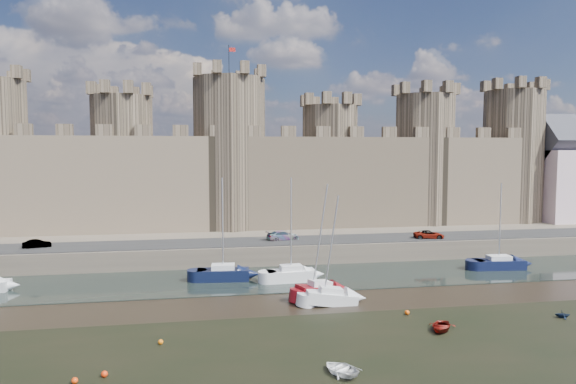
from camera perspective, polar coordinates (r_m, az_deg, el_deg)
name	(u,v)px	position (r m, az deg, el deg)	size (l,w,h in m)	color
ground	(243,374)	(35.04, -4.99, -19.47)	(160.00, 160.00, 0.00)	black
water_channel	(225,281)	(57.76, -7.00, -9.77)	(160.00, 12.00, 0.08)	black
quay	(215,225)	(92.88, -8.08, -3.60)	(160.00, 60.00, 2.50)	#4C443A
road	(221,243)	(67.00, -7.43, -5.60)	(160.00, 7.00, 0.10)	black
castle	(213,169)	(80.00, -8.36, 2.60)	(108.50, 11.00, 29.00)	#42382B
car_1	(37,244)	(69.85, -26.12, -5.20)	(1.13, 3.25, 1.07)	gray
car_2	(283,236)	(68.39, -0.58, -4.86)	(1.78, 4.37, 1.27)	gray
car_3	(429,235)	(72.11, 15.40, -4.59)	(1.86, 4.03, 1.12)	gray
sailboat_1	(223,273)	(57.70, -7.22, -8.94)	(5.81, 2.63, 11.34)	black
sailboat_2	(291,274)	(56.81, 0.34, -9.10)	(5.37, 2.32, 11.37)	silver
sailboat_3	(499,263)	(67.67, 22.37, -7.30)	(6.11, 2.79, 10.43)	black
sailboat_4	(320,290)	(50.78, 3.57, -10.85)	(5.14, 3.37, 11.19)	maroon
sailboat_5	(331,297)	(48.99, 4.80, -11.51)	(4.78, 1.92, 10.26)	silver
dinghy_2	(340,369)	(34.93, 5.85, -19.03)	(2.04, 0.59, 2.86)	white
dinghy_4	(441,327)	(43.93, 16.64, -14.17)	(2.13, 0.62, 2.98)	maroon
dinghy_7	(562,314)	(50.93, 28.19, -11.88)	(1.09, 0.67, 1.26)	black
buoy_0	(75,381)	(36.01, -22.61, -18.78)	(0.40, 0.40, 0.40)	#EB3D0A
buoy_1	(161,342)	(40.61, -13.97, -15.86)	(0.38, 0.38, 0.38)	orange
buoy_3	(407,312)	(47.18, 13.10, -12.91)	(0.42, 0.42, 0.42)	#E6510A
buoy_4	(104,374)	(36.27, -19.72, -18.50)	(0.42, 0.42, 0.42)	#F3320A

